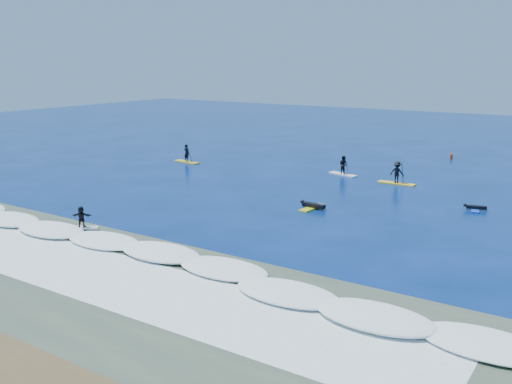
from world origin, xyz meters
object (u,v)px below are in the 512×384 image
Objects in this scene: sup_paddler_right at (397,174)px; wave_surfer at (81,218)px; marker_buoy at (451,156)px; sup_paddler_center at (343,167)px; prone_paddler_far at (475,208)px; sup_paddler_left at (187,156)px; prone_paddler_near at (312,206)px.

sup_paddler_right is 1.65× the size of wave_surfer.
wave_surfer reaches higher than marker_buoy.
sup_paddler_center is at bearing -112.90° from marker_buoy.
wave_surfer is 38.59m from marker_buoy.
marker_buoy is (5.64, 13.36, -0.42)m from sup_paddler_center.
marker_buoy is at bearing 4.75° from prone_paddler_far.
sup_paddler_left is 27.85m from prone_paddler_far.
prone_paddler_near is at bearing -18.00° from sup_paddler_left.
sup_paddler_left is 0.99× the size of sup_paddler_right.
sup_paddler_center is 14.51m from marker_buoy.
sup_paddler_left is at bearing 69.72° from prone_paddler_near.
sup_paddler_center is at bearing 49.61° from prone_paddler_far.
sup_paddler_center is at bearing 169.09° from sup_paddler_right.
marker_buoy is at bearing 41.55° from wave_surfer.
marker_buoy is (0.47, 14.39, -0.53)m from sup_paddler_right.
sup_paddler_center is 1.17× the size of prone_paddler_near.
sup_paddler_left reaches higher than prone_paddler_near.
sup_paddler_left reaches higher than marker_buoy.
sup_paddler_center is at bearing 20.64° from prone_paddler_near.
prone_paddler_near is (-2.01, -10.57, -0.66)m from sup_paddler_right.
prone_paddler_far is at bearing -53.42° from prone_paddler_near.
sup_paddler_center is 0.93× the size of sup_paddler_right.
prone_paddler_near is 10.77m from prone_paddler_far.
prone_paddler_far is at bearing -70.85° from marker_buoy.
prone_paddler_far is 25.14m from wave_surfer.
sup_paddler_left is at bearing -174.84° from sup_paddler_right.
sup_paddler_center is 5.27m from sup_paddler_right.
marker_buoy reaches higher than prone_paddler_near.
sup_paddler_center is at bearing 45.07° from wave_surfer.
sup_paddler_right is at bearing -5.36° from prone_paddler_near.
marker_buoy is (2.48, 24.96, 0.13)m from prone_paddler_near.
sup_paddler_right is 4.45× the size of marker_buoy.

